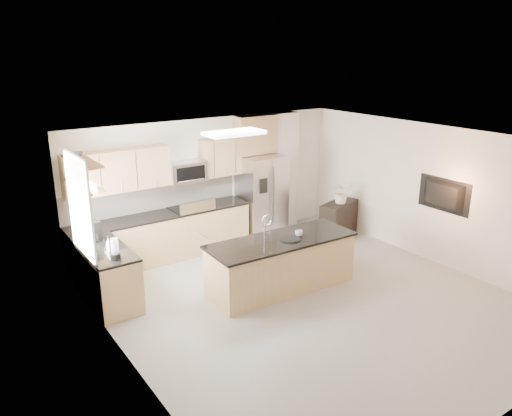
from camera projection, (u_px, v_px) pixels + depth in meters
floor at (309, 301)px, 8.09m from camera, size 6.50×6.50×0.00m
ceiling at (315, 142)px, 7.30m from camera, size 6.00×6.50×0.02m
wall_back at (209, 182)px, 10.25m from camera, size 6.00×0.02×2.60m
wall_left at (125, 273)px, 6.08m from camera, size 0.02×6.50×2.60m
wall_right at (435, 195)px, 9.31m from camera, size 0.02×6.50×2.60m
back_counter at (162, 236)px, 9.59m from camera, size 3.55×0.66×1.44m
left_counter at (107, 275)px, 7.96m from camera, size 0.66×1.50×0.92m
range at (192, 230)px, 9.92m from camera, size 0.76×0.64×1.14m
upper_cabinets at (151, 166)px, 9.25m from camera, size 3.50×0.33×0.75m
microwave at (186, 172)px, 9.66m from camera, size 0.76×0.40×0.40m
refrigerator at (261, 197)px, 10.65m from camera, size 0.92×0.78×1.78m
partition_column at (283, 171)px, 11.11m from camera, size 0.60×0.30×2.60m
window at (80, 207)px, 7.43m from camera, size 0.04×1.15×1.65m
shelf_lower at (84, 185)px, 7.49m from camera, size 0.30×1.20×0.04m
shelf_upper at (82, 161)px, 7.38m from camera, size 0.30×1.20×0.04m
ceiling_fixture at (234, 133)px, 8.35m from camera, size 1.00×0.50×0.06m
island at (281, 263)px, 8.42m from camera, size 2.59×1.02×1.31m
credenza at (338, 220)px, 10.76m from camera, size 1.04×0.67×0.77m
cup at (299, 233)px, 8.41m from camera, size 0.16×0.16×0.10m
platter at (290, 239)px, 8.27m from camera, size 0.43×0.43×0.02m
blender at (115, 250)px, 7.36m from camera, size 0.14×0.14×0.33m
kettle at (109, 243)px, 7.75m from camera, size 0.18×0.18×0.22m
coffee_maker at (94, 232)px, 8.08m from camera, size 0.23×0.25×0.33m
bowl at (76, 154)px, 7.59m from camera, size 0.39×0.39×0.08m
flower_vase at (342, 186)px, 10.51m from camera, size 0.82×0.76×0.75m
television at (441, 196)px, 9.09m from camera, size 0.14×1.08×0.62m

